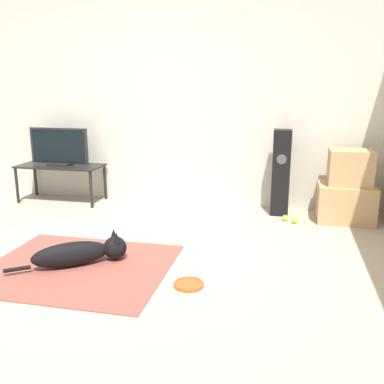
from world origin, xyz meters
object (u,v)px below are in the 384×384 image
dog (83,252)px  tv_stand (61,169)px  cardboard_box_lower (345,203)px  cardboard_box_upper (350,167)px  frisbee (189,284)px  tennis_ball_by_boxes (295,220)px  floor_speaker (281,173)px  tennis_ball_near_speaker (285,218)px  tv (59,147)px

dog → tv_stand: size_ratio=0.78×
cardboard_box_lower → cardboard_box_upper: (0.02, 0.00, 0.39)m
cardboard_box_upper → frisbee: bearing=-125.2°
cardboard_box_lower → frisbee: bearing=-124.9°
tennis_ball_by_boxes → frisbee: bearing=-115.2°
cardboard_box_lower → floor_speaker: (-0.71, 0.10, 0.28)m
frisbee → cardboard_box_upper: cardboard_box_upper is taller
tennis_ball_near_speaker → tv: bearing=175.4°
tv_stand → tv: 0.28m
tv_stand → tennis_ball_by_boxes: bearing=-5.8°
frisbee → tv: size_ratio=0.30×
frisbee → tennis_ball_near_speaker: size_ratio=3.48×
cardboard_box_lower → tennis_ball_near_speaker: (-0.63, -0.14, -0.17)m
floor_speaker → tv: bearing=-179.6°
dog → cardboard_box_lower: cardboard_box_lower is taller
cardboard_box_lower → tv: tv is taller
cardboard_box_lower → tv: 3.48m
cardboard_box_lower → tv: size_ratio=0.78×
tv → tennis_ball_by_boxes: (2.91, -0.30, -0.66)m
frisbee → tennis_ball_near_speaker: bearing=68.6°
tv_stand → tennis_ball_near_speaker: tv_stand is taller
tennis_ball_by_boxes → floor_speaker: bearing=119.1°
floor_speaker → tv_stand: bearing=-179.6°
frisbee → tv_stand: (-2.12, 1.98, 0.40)m
cardboard_box_lower → floor_speaker: floor_speaker is taller
frisbee → floor_speaker: size_ratio=0.24×
floor_speaker → cardboard_box_upper: bearing=-7.8°
tv_stand → tv: size_ratio=1.39×
cardboard_box_upper → floor_speaker: (-0.72, 0.10, -0.11)m
tennis_ball_by_boxes → cardboard_box_lower: bearing=21.7°
floor_speaker → tennis_ball_by_boxes: bearing=-60.9°
tv → tennis_ball_near_speaker: (2.81, -0.23, -0.66)m
dog → tv: size_ratio=1.08×
cardboard_box_lower → cardboard_box_upper: bearing=15.9°
tv_stand → tennis_ball_near_speaker: size_ratio=16.11×
cardboard_box_upper → tv_stand: 3.46m
tv_stand → tennis_ball_by_boxes: size_ratio=16.11×
cardboard_box_upper → tv: tv is taller
floor_speaker → tennis_ball_near_speaker: floor_speaker is taller
tv_stand → tennis_ball_by_boxes: (2.91, -0.30, -0.38)m
frisbee → cardboard_box_lower: bearing=55.1°
frisbee → tennis_ball_near_speaker: tennis_ball_near_speaker is taller
frisbee → tv_stand: bearing=136.9°
cardboard_box_lower → tennis_ball_by_boxes: bearing=-158.3°
floor_speaker → tennis_ball_near_speaker: 0.52m
frisbee → cardboard_box_lower: cardboard_box_lower is taller
tv_stand → cardboard_box_upper: bearing=-1.3°
frisbee → tv: tv is taller
dog → tennis_ball_by_boxes: dog is taller
cardboard_box_upper → tennis_ball_by_boxes: bearing=-158.5°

